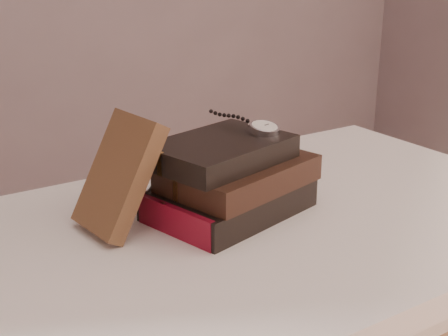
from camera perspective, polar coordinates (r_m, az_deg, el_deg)
table at (r=0.98m, az=2.71°, el=-9.51°), size 1.00×0.60×0.75m
book_stack at (r=0.94m, az=0.57°, el=-1.02°), size 0.27×0.21×0.12m
journal at (r=0.89m, az=-9.63°, el=-0.63°), size 0.12×0.12×0.17m
pocket_watch at (r=0.96m, az=3.44°, el=3.79°), size 0.06×0.15×0.02m
eyeglasses at (r=0.94m, az=-6.54°, el=-0.49°), size 0.12×0.13×0.05m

